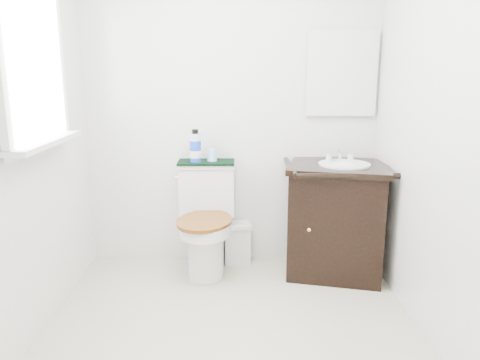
{
  "coord_description": "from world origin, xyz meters",
  "views": [
    {
      "loc": [
        0.01,
        -2.35,
        1.47
      ],
      "look_at": [
        0.06,
        0.75,
        0.74
      ],
      "focal_mm": 35.0,
      "sensor_mm": 36.0,
      "label": 1
    }
  ],
  "objects_px": {
    "toilet": "(206,225)",
    "cup": "(212,155)",
    "vanity": "(337,216)",
    "trash_bin": "(236,242)",
    "mouthwash_bottle": "(195,147)"
  },
  "relations": [
    {
      "from": "toilet",
      "to": "cup",
      "type": "height_order",
      "value": "cup"
    },
    {
      "from": "toilet",
      "to": "cup",
      "type": "relative_size",
      "value": 8.72
    },
    {
      "from": "vanity",
      "to": "trash_bin",
      "type": "relative_size",
      "value": 2.9
    },
    {
      "from": "trash_bin",
      "to": "cup",
      "type": "bearing_deg",
      "value": -179.36
    },
    {
      "from": "mouthwash_bottle",
      "to": "trash_bin",
      "type": "bearing_deg",
      "value": 7.04
    },
    {
      "from": "toilet",
      "to": "vanity",
      "type": "height_order",
      "value": "vanity"
    },
    {
      "from": "mouthwash_bottle",
      "to": "cup",
      "type": "bearing_deg",
      "value": 16.24
    },
    {
      "from": "trash_bin",
      "to": "mouthwash_bottle",
      "type": "height_order",
      "value": "mouthwash_bottle"
    },
    {
      "from": "vanity",
      "to": "mouthwash_bottle",
      "type": "bearing_deg",
      "value": 171.23
    },
    {
      "from": "vanity",
      "to": "mouthwash_bottle",
      "type": "height_order",
      "value": "mouthwash_bottle"
    },
    {
      "from": "toilet",
      "to": "trash_bin",
      "type": "xyz_separation_m",
      "value": [
        0.22,
        0.13,
        -0.19
      ]
    },
    {
      "from": "toilet",
      "to": "mouthwash_bottle",
      "type": "xyz_separation_m",
      "value": [
        -0.08,
        0.09,
        0.57
      ]
    },
    {
      "from": "vanity",
      "to": "toilet",
      "type": "bearing_deg",
      "value": 176.14
    },
    {
      "from": "vanity",
      "to": "trash_bin",
      "type": "distance_m",
      "value": 0.81
    },
    {
      "from": "vanity",
      "to": "mouthwash_bottle",
      "type": "xyz_separation_m",
      "value": [
        -1.03,
        0.16,
        0.49
      ]
    }
  ]
}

